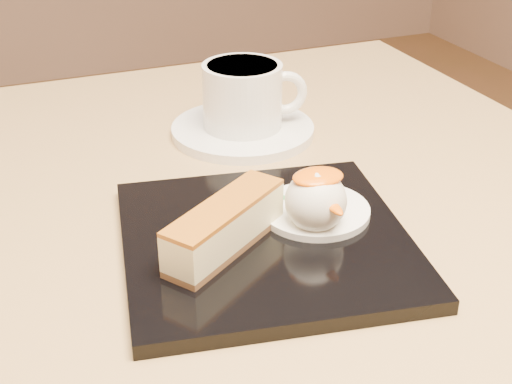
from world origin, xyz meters
name	(u,v)px	position (x,y,z in m)	size (l,w,h in m)	color
table	(214,362)	(0.00, 0.00, 0.56)	(0.80, 0.80, 0.72)	black
dessert_plate	(266,241)	(0.03, -0.06, 0.73)	(0.22, 0.22, 0.01)	black
cheesecake	(225,226)	(-0.01, -0.06, 0.75)	(0.11, 0.09, 0.04)	brown
cream_smear	(315,211)	(0.08, -0.04, 0.73)	(0.09, 0.09, 0.01)	white
ice_cream_scoop	(316,201)	(0.07, -0.06, 0.76)	(0.05, 0.05, 0.05)	white
mango_sauce	(318,177)	(0.07, -0.06, 0.78)	(0.04, 0.03, 0.01)	#FF6808
mint_sprig	(270,199)	(0.05, -0.02, 0.74)	(0.03, 0.02, 0.00)	green
saucer	(243,130)	(0.09, 0.16, 0.72)	(0.15, 0.15, 0.01)	white
coffee_cup	(244,94)	(0.09, 0.16, 0.76)	(0.11, 0.08, 0.07)	white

